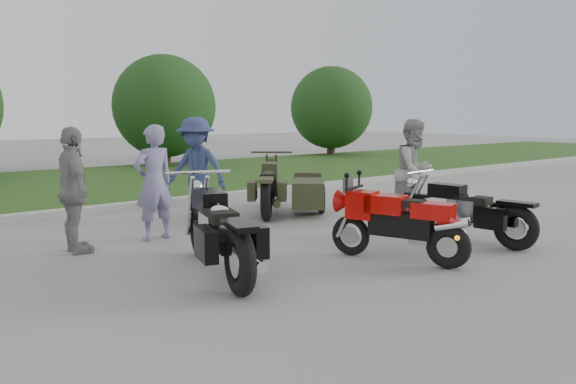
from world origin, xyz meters
TOP-DOWN VIEW (x-y plane):
  - ground at (0.00, 0.00)m, footprint 80.00×80.00m
  - curb at (0.00, 6.00)m, footprint 60.00×0.30m
  - grass_strip at (0.00, 10.15)m, footprint 60.00×8.00m
  - tree_mid_right at (4.00, 13.50)m, footprint 3.60×3.60m
  - tree_far_right at (12.00, 13.50)m, footprint 3.60×3.60m
  - sportbike_red at (0.65, -0.11)m, footprint 0.84×1.84m
  - cruiser_left at (-1.55, 0.81)m, footprint 0.87×2.51m
  - cruiser_right at (2.35, -0.02)m, footprint 0.54×2.25m
  - cruiser_sidecar at (1.80, 3.60)m, footprint 2.08×2.30m
  - person_stripe at (-1.29, 3.14)m, footprint 0.68×0.48m
  - person_grey at (2.98, 1.56)m, footprint 0.95×0.76m
  - person_denim at (0.04, 4.19)m, footprint 1.21×1.41m
  - person_back at (-2.53, 3.05)m, footprint 0.49×1.06m

SIDE VIEW (x-z plane):
  - ground at x=0.00m, z-range 0.00..0.00m
  - grass_strip at x=0.00m, z-range 0.00..0.14m
  - curb at x=0.00m, z-range 0.00..0.15m
  - cruiser_right at x=2.35m, z-range 0.01..0.88m
  - cruiser_sidecar at x=1.80m, z-range -0.03..0.93m
  - cruiser_left at x=-1.55m, z-range 0.01..1.00m
  - sportbike_red at x=0.65m, z-range 0.08..0.99m
  - person_back at x=-2.53m, z-range 0.00..1.78m
  - person_stripe at x=-1.29m, z-range 0.00..1.79m
  - person_grey at x=2.98m, z-range 0.00..1.85m
  - person_denim at x=0.04m, z-range 0.00..1.89m
  - tree_mid_right at x=4.00m, z-range 0.19..4.19m
  - tree_far_right at x=12.00m, z-range 0.19..4.19m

